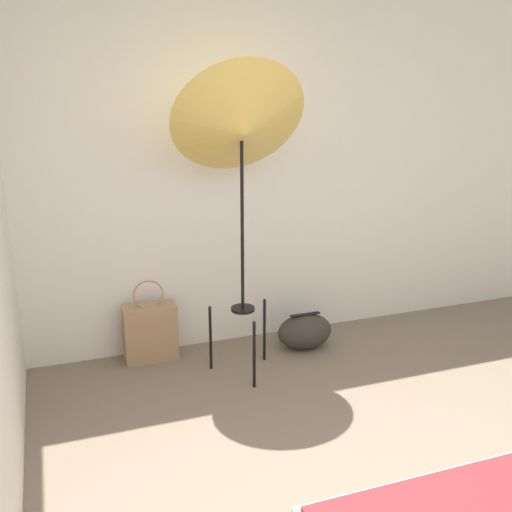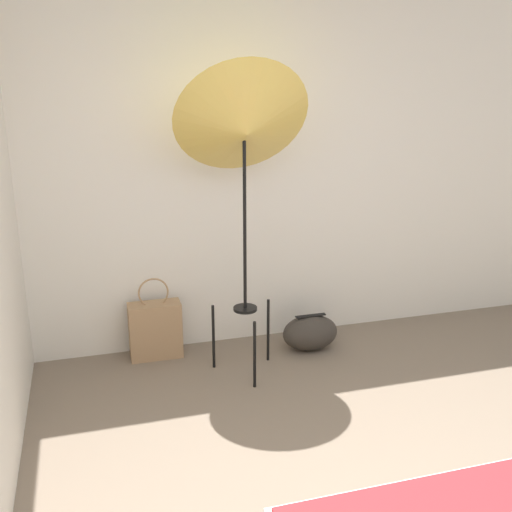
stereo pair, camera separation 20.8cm
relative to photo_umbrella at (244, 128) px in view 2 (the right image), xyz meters
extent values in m
cube|color=silver|center=(-0.01, 0.55, -0.34)|extent=(8.00, 0.05, 2.60)
cylinder|color=black|center=(0.00, -0.23, -1.41)|extent=(0.02, 0.02, 0.46)
cylinder|color=black|center=(-0.20, 0.11, -1.41)|extent=(0.02, 0.02, 0.46)
cylinder|color=black|center=(0.20, 0.11, -1.41)|extent=(0.02, 0.02, 0.46)
cylinder|color=black|center=(0.00, 0.00, -1.18)|extent=(0.16, 0.16, 0.02)
cylinder|color=black|center=(0.00, 0.00, -0.58)|extent=(0.02, 0.02, 1.19)
cone|color=#D1B251|center=(0.00, 0.00, 0.01)|extent=(0.86, 0.63, 0.80)
cube|color=#9E7A56|center=(-0.56, 0.39, -1.43)|extent=(0.37, 0.16, 0.41)
torus|color=#9E7A56|center=(-0.56, 0.39, -1.15)|extent=(0.21, 0.01, 0.21)
ellipsoid|color=#332D28|center=(0.55, 0.19, -1.51)|extent=(0.41, 0.26, 0.26)
cube|color=black|center=(0.55, 0.19, -1.37)|extent=(0.23, 0.04, 0.01)
camera|label=1|loc=(-1.16, -3.51, 0.33)|focal=42.00mm
camera|label=2|loc=(-0.96, -3.57, 0.33)|focal=42.00mm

